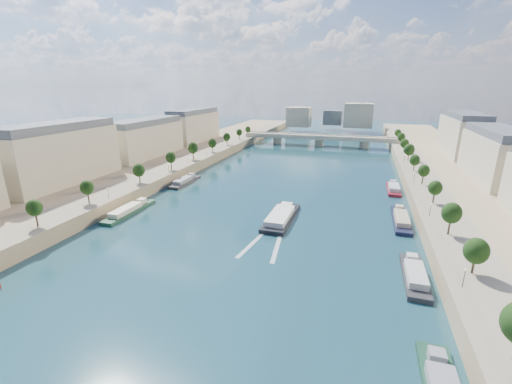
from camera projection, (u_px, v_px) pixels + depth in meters
The scene contains 16 objects.
ground at pixel (274, 201), 134.19m from camera, with size 700.00×700.00×0.00m, color #0B2E33.
quay_left at pixel (120, 180), 154.02m from camera, with size 44.00×520.00×5.00m, color #9E8460.
quay_right at pixel (485, 214), 112.87m from camera, with size 44.00×520.00×5.00m, color #9E8460.
pave_left at pixel (148, 177), 148.97m from camera, with size 14.00×520.00×0.10m, color gray.
pave_right at pixel (437, 203), 116.39m from camera, with size 14.00×520.00×0.10m, color gray.
trees_left at pixel (153, 164), 148.59m from camera, with size 4.80×268.80×8.26m.
trees_right at pixel (428, 180), 124.44m from camera, with size 4.80×268.80×8.26m.
lamps_left at pixel (142, 177), 137.76m from camera, with size 0.36×200.36×4.28m.
lamps_right at pixel (421, 190), 121.41m from camera, with size 0.36×200.36×4.28m.
buildings_left at pixel (110, 144), 164.48m from camera, with size 16.00×226.00×23.20m.
skyline at pixel (335, 116), 328.75m from camera, with size 79.00×42.00×22.00m.
bridge at pixel (319, 139), 253.90m from camera, with size 112.00×12.00×8.15m.
tour_barge at pixel (281, 217), 114.77m from camera, with size 7.86×26.94×3.72m.
wake at pixel (268, 240), 99.93m from camera, with size 10.76×25.97×0.04m.
moored_barges_left at pixel (55, 250), 92.06m from camera, with size 5.00×159.42×3.60m.
moored_barges_right at pixel (406, 241), 97.76m from camera, with size 5.00×127.49×3.60m.
Camera 1 is at (31.20, -23.36, 43.36)m, focal length 24.00 mm.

